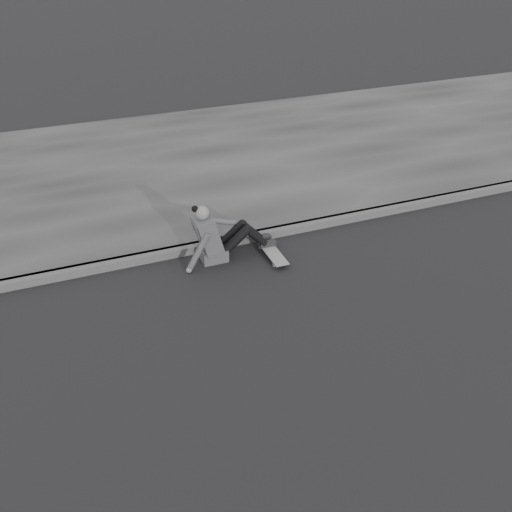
{
  "coord_description": "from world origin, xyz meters",
  "views": [
    {
      "loc": [
        -2.41,
        -4.32,
        4.34
      ],
      "look_at": [
        -0.16,
        1.39,
        0.5
      ],
      "focal_mm": 40.0,
      "sensor_mm": 36.0,
      "label": 1
    }
  ],
  "objects": [
    {
      "name": "ground",
      "position": [
        0.0,
        0.0,
        0.0
      ],
      "size": [
        80.0,
        80.0,
        0.0
      ],
      "primitive_type": "plane",
      "color": "black",
      "rests_on": "ground"
    },
    {
      "name": "curb",
      "position": [
        0.0,
        2.58,
        0.06
      ],
      "size": [
        24.0,
        0.16,
        0.12
      ],
      "primitive_type": "cube",
      "color": "#535353",
      "rests_on": "ground"
    },
    {
      "name": "sidewalk",
      "position": [
        0.0,
        5.6,
        0.06
      ],
      "size": [
        24.0,
        6.0,
        0.12
      ],
      "primitive_type": "cube",
      "color": "#3B3B3B",
      "rests_on": "ground"
    },
    {
      "name": "skateboard",
      "position": [
        0.34,
        2.04,
        0.07
      ],
      "size": [
        0.2,
        0.78,
        0.09
      ],
      "color": "gray",
      "rests_on": "ground"
    },
    {
      "name": "seated_woman",
      "position": [
        -0.39,
        2.29,
        0.36
      ],
      "size": [
        1.38,
        0.46,
        0.88
      ],
      "color": "#4B4C4E",
      "rests_on": "ground"
    }
  ]
}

